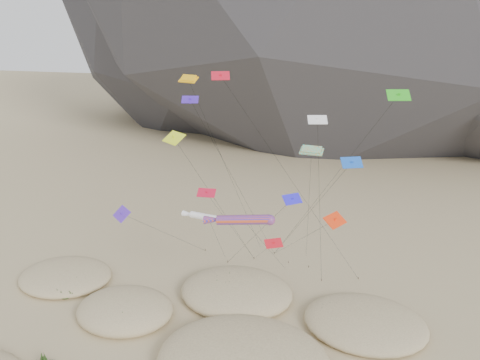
{
  "coord_description": "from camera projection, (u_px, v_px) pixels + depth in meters",
  "views": [
    {
      "loc": [
        12.91,
        -32.83,
        31.22
      ],
      "look_at": [
        0.53,
        12.0,
        15.7
      ],
      "focal_mm": 35.0,
      "sensor_mm": 36.0,
      "label": 1
    }
  ],
  "objects": [
    {
      "name": "dune_grass",
      "position": [
        217.0,
        346.0,
        46.47
      ],
      "size": [
        43.0,
        27.01,
        1.46
      ],
      "color": "black",
      "rests_on": "ground"
    },
    {
      "name": "delta_kites",
      "position": [
        256.0,
        167.0,
        46.99
      ],
      "size": [
        29.03,
        22.67,
        26.99
      ],
      "color": "green",
      "rests_on": "ground"
    },
    {
      "name": "kite_stakes",
      "position": [
        278.0,
        263.0,
        63.99
      ],
      "size": [
        21.77,
        5.79,
        0.3
      ],
      "color": "#3F2D1E",
      "rests_on": "ground"
    },
    {
      "name": "multi_parafoil",
      "position": [
        311.0,
        152.0,
        49.4
      ],
      "size": [
        2.64,
        12.54,
        19.07
      ],
      "color": "orange",
      "rests_on": "ground"
    },
    {
      "name": "rainbow_tube_kite",
      "position": [
        241.0,
        220.0,
        45.57
      ],
      "size": [
        7.16,
        15.67,
        13.9
      ],
      "color": "#EC5218",
      "rests_on": "ground"
    },
    {
      "name": "orange_parafoil",
      "position": [
        190.0,
        82.0,
        52.56
      ],
      "size": [
        7.32,
        11.93,
        25.86
      ],
      "color": "#F9B00D",
      "rests_on": "ground"
    },
    {
      "name": "dunes",
      "position": [
        202.0,
        353.0,
        45.67
      ],
      "size": [
        53.31,
        35.4,
        3.95
      ],
      "color": "#CCB789",
      "rests_on": "ground"
    },
    {
      "name": "white_tube_kite",
      "position": [
        206.0,
        217.0,
        51.65
      ],
      "size": [
        6.07,
        12.73,
        11.59
      ],
      "color": "white",
      "rests_on": "ground"
    }
  ]
}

